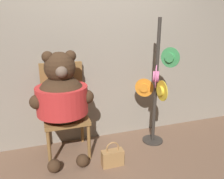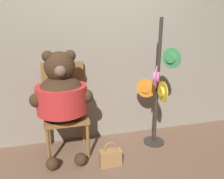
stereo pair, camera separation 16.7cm
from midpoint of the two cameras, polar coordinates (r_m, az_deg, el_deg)
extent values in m
plane|color=brown|center=(2.66, 1.47, -19.39)|extent=(14.00, 14.00, 0.00)
cube|color=gray|center=(2.93, -2.57, 8.02)|extent=(8.00, 0.10, 2.24)
cylinder|color=olive|center=(2.65, -14.54, -14.27)|extent=(0.04, 0.04, 0.45)
cylinder|color=olive|center=(2.68, -4.50, -13.40)|extent=(0.04, 0.04, 0.45)
cylinder|color=olive|center=(3.02, -14.62, -10.14)|extent=(0.04, 0.04, 0.45)
cylinder|color=olive|center=(3.05, -5.94, -9.43)|extent=(0.04, 0.04, 0.45)
cube|color=olive|center=(2.73, -10.16, -7.10)|extent=(0.51, 0.49, 0.05)
cube|color=olive|center=(2.83, -10.89, 0.92)|extent=(0.51, 0.04, 0.62)
sphere|color=#3D2819|center=(2.56, -11.13, -2.35)|extent=(0.57, 0.57, 0.57)
cylinder|color=red|center=(2.56, -11.13, -2.35)|extent=(0.58, 0.58, 0.31)
sphere|color=#3D2819|center=(2.47, -11.61, 5.81)|extent=(0.34, 0.34, 0.34)
sphere|color=#3D2819|center=(2.44, -14.61, 8.36)|extent=(0.13, 0.13, 0.13)
sphere|color=#3D2819|center=(2.45, -8.96, 8.73)|extent=(0.13, 0.13, 0.13)
sphere|color=brown|center=(2.33, -11.38, 4.73)|extent=(0.13, 0.13, 0.13)
sphere|color=#3D2819|center=(2.49, -17.29, -2.71)|extent=(0.16, 0.16, 0.16)
sphere|color=#3D2819|center=(2.51, -4.89, -1.78)|extent=(0.16, 0.16, 0.16)
sphere|color=#3D2819|center=(2.63, -13.45, -18.32)|extent=(0.15, 0.15, 0.15)
sphere|color=#3D2819|center=(2.65, -6.33, -17.70)|extent=(0.15, 0.15, 0.15)
cylinder|color=#332D28|center=(3.16, 12.40, -13.16)|extent=(0.28, 0.28, 0.02)
cylinder|color=#332D28|center=(2.85, 13.42, 1.14)|extent=(0.04, 0.04, 1.64)
cylinder|color=yellow|center=(2.73, 14.82, -0.60)|extent=(0.02, 0.26, 0.26)
cylinder|color=yellow|center=(2.73, 14.82, -0.60)|extent=(0.08, 0.12, 0.12)
cylinder|color=orange|center=(2.89, 10.42, 0.30)|extent=(0.20, 0.16, 0.25)
cylinder|color=orange|center=(2.89, 10.42, 0.30)|extent=(0.12, 0.11, 0.12)
cylinder|color=#D16693|center=(2.62, 13.33, 3.11)|extent=(0.15, 0.24, 0.27)
cylinder|color=#D16693|center=(2.62, 13.33, 3.11)|extent=(0.13, 0.15, 0.13)
cylinder|color=#3D9351|center=(2.69, 17.02, 7.85)|extent=(0.13, 0.21, 0.24)
cylinder|color=#3D9351|center=(2.69, 17.02, 7.85)|extent=(0.10, 0.13, 0.12)
cube|color=#A87A47|center=(2.62, 1.51, -17.48)|extent=(0.25, 0.11, 0.19)
torus|color=#A87A47|center=(2.55, 1.54, -15.08)|extent=(0.15, 0.02, 0.15)
camera|label=1|loc=(0.08, -88.19, 0.55)|focal=35.00mm
camera|label=2|loc=(0.08, 91.81, -0.55)|focal=35.00mm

